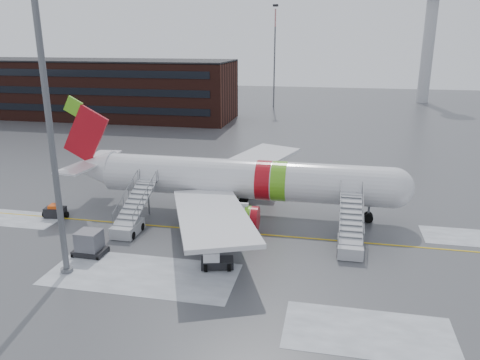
% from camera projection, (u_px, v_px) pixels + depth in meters
% --- Properties ---
extents(ground, '(260.00, 260.00, 0.00)m').
position_uv_depth(ground, '(247.00, 229.00, 42.73)').
color(ground, '#494C4F').
rests_on(ground, ground).
extents(airliner, '(35.03, 32.97, 11.18)m').
position_uv_depth(airliner, '(235.00, 179.00, 45.90)').
color(airliner, silver).
rests_on(airliner, ground).
extents(airstair_fwd, '(2.05, 7.70, 3.48)m').
position_uv_depth(airstair_fwd, '(350.00, 237.00, 38.34)').
color(airstair_fwd, '#A9ABB0').
rests_on(airstair_fwd, ground).
extents(airstair_aft, '(2.05, 7.70, 3.48)m').
position_uv_depth(airstair_aft, '(131.00, 220.00, 42.03)').
color(airstair_aft, '#ACAFB3').
rests_on(airstair_aft, ground).
extents(pushback_tug, '(2.68, 2.26, 1.39)m').
position_uv_depth(pushback_tug, '(215.00, 260.00, 35.36)').
color(pushback_tug, black).
rests_on(pushback_tug, ground).
extents(uld_container, '(2.50, 1.91, 2.02)m').
position_uv_depth(uld_container, '(90.00, 244.00, 37.42)').
color(uld_container, black).
rests_on(uld_container, ground).
extents(baggage_tractor, '(2.55, 1.40, 1.29)m').
position_uv_depth(baggage_tractor, '(55.00, 212.00, 45.37)').
color(baggage_tractor, black).
rests_on(baggage_tractor, ground).
extents(light_mast_near, '(1.20, 1.20, 28.62)m').
position_uv_depth(light_mast_near, '(43.00, 70.00, 30.62)').
color(light_mast_near, '#595B60').
rests_on(light_mast_near, ground).
extents(terminal_building, '(62.00, 16.11, 12.30)m').
position_uv_depth(terminal_building, '(90.00, 88.00, 101.06)').
color(terminal_building, '#3F1E16').
rests_on(terminal_building, ground).
extents(control_tower, '(6.40, 6.40, 30.00)m').
position_uv_depth(control_tower, '(430.00, 29.00, 120.51)').
color(control_tower, '#B2B5BA').
rests_on(control_tower, ground).
extents(light_mast_far_n, '(1.20, 1.20, 24.25)m').
position_uv_depth(light_mast_far_n, '(275.00, 50.00, 113.31)').
color(light_mast_far_n, '#595B60').
rests_on(light_mast_far_n, ground).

